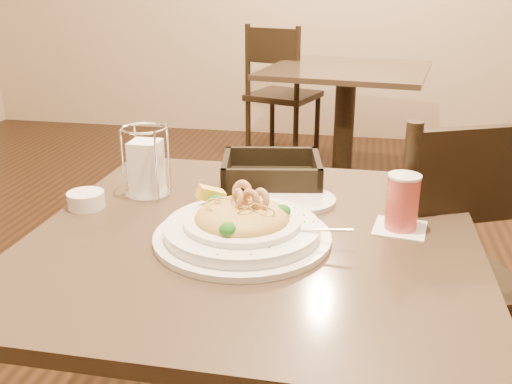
% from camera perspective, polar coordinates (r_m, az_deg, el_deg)
% --- Properties ---
extents(main_table, '(0.90, 0.90, 0.72)m').
position_cam_1_polar(main_table, '(1.29, -0.18, -13.21)').
color(main_table, black).
rests_on(main_table, ground).
extents(background_table, '(1.02, 1.02, 0.72)m').
position_cam_1_polar(background_table, '(3.47, 8.89, 8.50)').
color(background_table, black).
rests_on(background_table, ground).
extents(dining_chair_near, '(0.56, 0.56, 0.93)m').
position_cam_1_polar(dining_chair_near, '(1.57, 17.74, -7.31)').
color(dining_chair_near, black).
rests_on(dining_chair_near, ground).
extents(dining_chair_far, '(0.53, 0.53, 0.93)m').
position_cam_1_polar(dining_chair_far, '(3.91, 2.47, 10.16)').
color(dining_chair_far, black).
rests_on(dining_chair_far, ground).
extents(pasta_bowl, '(0.39, 0.35, 0.11)m').
position_cam_1_polar(pasta_bowl, '(1.13, -1.41, -3.34)').
color(pasta_bowl, white).
rests_on(pasta_bowl, main_table).
extents(drink_glass, '(0.12, 0.12, 0.12)m').
position_cam_1_polar(drink_glass, '(1.20, 14.43, -1.02)').
color(drink_glass, white).
rests_on(drink_glass, main_table).
extents(bread_basket, '(0.27, 0.24, 0.07)m').
position_cam_1_polar(bread_basket, '(1.44, 1.56, 1.76)').
color(bread_basket, black).
rests_on(bread_basket, main_table).
extents(napkin_caddy, '(0.11, 0.11, 0.17)m').
position_cam_1_polar(napkin_caddy, '(1.37, -10.89, 2.56)').
color(napkin_caddy, silver).
rests_on(napkin_caddy, main_table).
extents(side_plate, '(0.20, 0.20, 0.01)m').
position_cam_1_polar(side_plate, '(1.33, 4.53, -0.79)').
color(side_plate, white).
rests_on(side_plate, main_table).
extents(butter_ramekin, '(0.09, 0.09, 0.04)m').
position_cam_1_polar(butter_ramekin, '(1.35, -16.64, -0.75)').
color(butter_ramekin, white).
rests_on(butter_ramekin, main_table).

